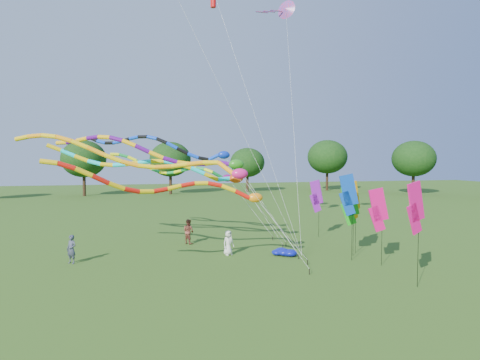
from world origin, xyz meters
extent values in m
plane|color=#295015|center=(0.00, 0.00, 0.00)|extent=(160.00, 160.00, 0.00)
cylinder|color=#382314|center=(37.08, 40.99, 1.64)|extent=(0.50, 0.50, 3.28)
ellipsoid|color=#11360E|center=(37.08, 40.99, 5.92)|extent=(6.92, 6.92, 5.88)
cylinder|color=#382314|center=(25.54, 49.84, 1.45)|extent=(0.50, 0.50, 2.90)
ellipsoid|color=#11360E|center=(25.54, 49.84, 5.24)|extent=(6.13, 6.13, 5.21)
cylinder|color=#382314|center=(11.01, 51.20, 1.55)|extent=(0.50, 0.50, 3.09)
ellipsoid|color=#11360E|center=(11.01, 51.20, 5.58)|extent=(6.52, 6.52, 5.55)
cylinder|color=#382314|center=(-2.86, 57.12, 1.68)|extent=(0.50, 0.50, 3.37)
ellipsoid|color=#11360E|center=(-2.86, 57.12, 6.08)|extent=(7.11, 7.11, 6.04)
cylinder|color=#382314|center=(-17.20, 53.36, 1.26)|extent=(0.50, 0.50, 2.52)
ellipsoid|color=#11360E|center=(-17.20, 53.36, 4.55)|extent=(5.32, 5.32, 4.52)
cylinder|color=black|center=(2.46, 3.02, 0.15)|extent=(0.05, 0.05, 0.30)
cylinder|color=silver|center=(0.88, 2.85, 2.10)|extent=(0.02, 0.02, 4.82)
ellipsoid|color=orange|center=(-0.69, 2.68, 3.91)|extent=(0.81, 0.52, 0.52)
cylinder|color=red|center=(-1.40, 2.70, 4.10)|extent=(0.23, 0.23, 0.82)
cylinder|color=yellow|center=(-2.13, 2.80, 4.42)|extent=(0.23, 0.23, 0.78)
cylinder|color=red|center=(-2.84, 2.87, 4.64)|extent=(0.23, 0.23, 0.73)
cylinder|color=yellow|center=(-3.56, 2.88, 4.71)|extent=(0.23, 0.23, 0.71)
cylinder|color=red|center=(-4.26, 2.83, 4.65)|extent=(0.23, 0.23, 0.72)
cylinder|color=yellow|center=(-4.96, 2.71, 4.53)|extent=(0.23, 0.23, 0.73)
cylinder|color=red|center=(-5.65, 2.53, 4.41)|extent=(0.23, 0.23, 0.73)
cylinder|color=yellow|center=(-6.34, 2.29, 4.37)|extent=(0.23, 0.23, 0.73)
cylinder|color=red|center=(-7.02, 2.03, 4.47)|extent=(0.23, 0.23, 0.75)
cylinder|color=yellow|center=(-7.70, 1.76, 4.70)|extent=(0.23, 0.23, 0.79)
cylinder|color=red|center=(-8.39, 1.51, 5.03)|extent=(0.23, 0.23, 0.81)
cylinder|color=yellow|center=(-9.08, 1.30, 5.38)|extent=(0.23, 0.23, 0.79)
cylinder|color=red|center=(-9.77, 1.15, 5.67)|extent=(0.23, 0.23, 0.75)
cylinder|color=yellow|center=(-10.47, 1.06, 5.84)|extent=(0.23, 0.23, 0.71)
cylinder|color=black|center=(1.82, 1.25, 0.15)|extent=(0.05, 0.05, 0.30)
cylinder|color=silver|center=(0.12, 1.86, 2.74)|extent=(0.02, 0.02, 6.11)
ellipsoid|color=#E51976|center=(-1.59, 2.47, 5.20)|extent=(0.87, 0.56, 0.56)
cylinder|color=#FF990D|center=(-2.23, 2.97, 5.49)|extent=(0.25, 0.25, 1.16)
cylinder|color=yellow|center=(-2.95, 3.52, 5.78)|extent=(0.25, 0.25, 0.86)
cylinder|color=#FF990D|center=(-3.76, 3.80, 5.73)|extent=(0.25, 0.25, 0.87)
cylinder|color=yellow|center=(-4.60, 4.02, 5.62)|extent=(0.25, 0.25, 0.87)
cylinder|color=#FF990D|center=(-5.45, 4.18, 5.54)|extent=(0.25, 0.25, 0.87)
cylinder|color=yellow|center=(-6.32, 4.31, 5.56)|extent=(0.25, 0.25, 0.88)
cylinder|color=#FF990D|center=(-7.19, 4.41, 5.72)|extent=(0.25, 0.25, 0.91)
cylinder|color=yellow|center=(-8.06, 4.53, 6.01)|extent=(0.25, 0.25, 0.94)
cylinder|color=#FF990D|center=(-8.92, 4.67, 6.38)|extent=(0.25, 0.25, 0.95)
cylinder|color=yellow|center=(-9.77, 4.86, 6.75)|extent=(0.25, 0.25, 0.93)
cylinder|color=#FF990D|center=(-10.59, 5.11, 7.04)|extent=(0.25, 0.25, 0.89)
cylinder|color=yellow|center=(-11.39, 5.42, 7.20)|extent=(0.25, 0.25, 0.87)
cylinder|color=#FF990D|center=(-12.17, 5.80, 7.22)|extent=(0.25, 0.25, 0.87)
cylinder|color=yellow|center=(-12.93, 6.22, 7.12)|extent=(0.25, 0.25, 0.89)
cylinder|color=black|center=(2.46, 4.42, 0.15)|extent=(0.05, 0.05, 0.30)
cylinder|color=silver|center=(0.71, 5.14, 2.96)|extent=(0.02, 0.02, 6.56)
ellipsoid|color=#288217|center=(-1.03, 5.86, 5.65)|extent=(0.94, 0.61, 0.61)
cylinder|color=#550B7C|center=(-1.66, 6.36, 5.71)|extent=(0.27, 0.27, 0.96)
cylinder|color=#FFB50D|center=(-2.37, 6.83, 5.72)|extent=(0.27, 0.27, 0.86)
cylinder|color=#550B7C|center=(-3.20, 7.00, 5.66)|extent=(0.27, 0.27, 0.86)
cylinder|color=#FFB50D|center=(-4.05, 7.15, 5.71)|extent=(0.27, 0.27, 0.87)
cylinder|color=#550B7C|center=(-4.90, 7.29, 5.90)|extent=(0.27, 0.27, 0.90)
cylinder|color=#FFB50D|center=(-5.74, 7.45, 6.21)|extent=(0.27, 0.27, 0.93)
cylinder|color=#550B7C|center=(-6.56, 7.65, 6.59)|extent=(0.27, 0.27, 0.93)
cylinder|color=#FFB50D|center=(-7.37, 7.90, 6.95)|extent=(0.27, 0.27, 0.90)
cylinder|color=#550B7C|center=(-8.14, 8.21, 7.21)|extent=(0.27, 0.27, 0.86)
cylinder|color=#FFB50D|center=(-8.90, 8.58, 7.34)|extent=(0.27, 0.27, 0.84)
cylinder|color=#550B7C|center=(-9.62, 9.02, 7.33)|extent=(0.27, 0.27, 0.85)
cylinder|color=#FFB50D|center=(-10.34, 9.49, 7.23)|extent=(0.27, 0.27, 0.87)
cylinder|color=#550B7C|center=(-11.04, 9.98, 7.10)|extent=(0.27, 0.27, 0.87)
cylinder|color=#FFB50D|center=(-11.74, 10.48, 7.04)|extent=(0.27, 0.27, 0.86)
cylinder|color=black|center=(2.46, 7.27, 0.15)|extent=(0.05, 0.05, 0.30)
cylinder|color=silver|center=(0.60, 7.98, 3.26)|extent=(0.02, 0.02, 7.18)
ellipsoid|color=#0C2CB1|center=(-1.26, 8.70, 6.25)|extent=(0.82, 0.53, 0.53)
cylinder|color=blue|center=(-1.90, 8.97, 6.09)|extent=(0.24, 0.24, 0.76)
cylinder|color=black|center=(-2.57, 9.14, 5.99)|extent=(0.24, 0.24, 0.73)
cylinder|color=blue|center=(-3.28, 9.22, 6.19)|extent=(0.24, 0.24, 0.76)
cylinder|color=black|center=(-3.98, 9.32, 6.51)|extent=(0.24, 0.24, 0.79)
cylinder|color=blue|center=(-4.66, 9.47, 6.87)|extent=(0.24, 0.24, 0.78)
cylinder|color=black|center=(-5.32, 9.67, 7.19)|extent=(0.24, 0.24, 0.75)
cylinder|color=blue|center=(-5.95, 9.95, 7.41)|extent=(0.24, 0.24, 0.71)
cylinder|color=black|center=(-6.56, 10.28, 7.48)|extent=(0.24, 0.24, 0.70)
cylinder|color=blue|center=(-7.15, 10.66, 7.43)|extent=(0.24, 0.24, 0.72)
cylinder|color=black|center=(-7.73, 11.08, 7.29)|extent=(0.24, 0.24, 0.73)
cylinder|color=blue|center=(-8.30, 11.51, 7.16)|extent=(0.24, 0.24, 0.72)
cylinder|color=black|center=(-8.88, 11.92, 7.10)|extent=(0.24, 0.24, 0.71)
cylinder|color=blue|center=(-9.47, 12.30, 7.18)|extent=(0.24, 0.24, 0.71)
cylinder|color=black|center=(-10.08, 12.63, 7.40)|extent=(0.24, 0.24, 0.75)
cylinder|color=black|center=(2.92, 7.93, 0.15)|extent=(0.05, 0.05, 0.30)
cylinder|color=silver|center=(1.24, 8.24, 2.47)|extent=(0.02, 0.02, 5.57)
ellipsoid|color=#E7440D|center=(-0.45, 8.56, 4.66)|extent=(0.98, 0.63, 0.63)
cylinder|color=#0EE2F0|center=(-1.26, 8.50, 4.63)|extent=(0.28, 0.28, 0.97)
cylinder|color=#E4BC0C|center=(-2.17, 8.41, 4.80)|extent=(0.28, 0.28, 0.97)
cylinder|color=#0EE2F0|center=(-3.05, 8.50, 5.19)|extent=(0.28, 0.28, 0.96)
cylinder|color=#E4BC0C|center=(-3.92, 8.65, 5.53)|extent=(0.28, 0.28, 0.93)
cylinder|color=#0EE2F0|center=(-4.77, 8.87, 5.75)|extent=(0.28, 0.28, 0.90)
cylinder|color=#E4BC0C|center=(-5.61, 9.15, 5.83)|extent=(0.28, 0.28, 0.89)
cylinder|color=#0EE2F0|center=(-6.45, 9.47, 5.78)|extent=(0.28, 0.28, 0.90)
cylinder|color=#E4BC0C|center=(-7.28, 9.82, 5.67)|extent=(0.28, 0.28, 0.91)
cylinder|color=#0EE2F0|center=(-8.11, 10.17, 5.59)|extent=(0.28, 0.28, 0.90)
cylinder|color=#E4BC0C|center=(-8.94, 10.49, 5.59)|extent=(0.28, 0.28, 0.89)
cylinder|color=#0EE2F0|center=(-9.78, 10.77, 5.73)|extent=(0.28, 0.28, 0.91)
cylinder|color=#E4BC0C|center=(-10.64, 10.98, 6.00)|extent=(0.28, 0.28, 0.94)
cylinder|color=#0EE2F0|center=(-11.50, 11.13, 6.36)|extent=(0.28, 0.28, 0.96)
cylinder|color=#E4BC0C|center=(-12.38, 11.22, 6.73)|extent=(0.28, 0.28, 0.95)
cylinder|color=black|center=(2.64, 10.06, 0.15)|extent=(0.05, 0.05, 0.30)
cylinder|color=silver|center=(1.08, 10.72, 2.42)|extent=(0.02, 0.02, 5.46)
ellipsoid|color=#7C0B63|center=(-0.48, 11.39, 4.56)|extent=(0.83, 0.54, 0.54)
cylinder|color=green|center=(-1.21, 11.40, 4.78)|extent=(0.24, 0.24, 0.95)
cylinder|color=#F3FF0D|center=(-1.89, 11.43, 5.11)|extent=(0.24, 0.24, 0.68)
cylinder|color=green|center=(-2.45, 11.77, 5.26)|extent=(0.24, 0.24, 0.66)
cylinder|color=#F3FF0D|center=(-2.98, 12.15, 5.27)|extent=(0.24, 0.24, 0.67)
cylinder|color=green|center=(-3.50, 12.57, 5.17)|extent=(0.24, 0.24, 0.69)
cylinder|color=#F3FF0D|center=(-4.02, 13.00, 5.02)|extent=(0.24, 0.24, 0.69)
cylinder|color=green|center=(-4.54, 13.42, 4.92)|extent=(0.24, 0.24, 0.67)
cylinder|color=#F3FF0D|center=(-5.07, 13.80, 4.92)|extent=(0.24, 0.24, 0.66)
cylinder|color=green|center=(-5.63, 14.14, 5.06)|extent=(0.24, 0.24, 0.68)
cylinder|color=#F3FF0D|center=(-6.21, 14.41, 5.33)|extent=(0.24, 0.24, 0.72)
cylinder|color=green|center=(-6.82, 14.62, 5.66)|extent=(0.24, 0.24, 0.74)
cylinder|color=#F3FF0D|center=(-7.46, 14.77, 5.99)|extent=(0.24, 0.24, 0.72)
cylinder|color=green|center=(-8.11, 14.88, 6.23)|extent=(0.24, 0.24, 0.69)
cylinder|color=#F3FF0D|center=(-8.77, 14.96, 6.34)|extent=(0.24, 0.24, 0.67)
cylinder|color=black|center=(2.50, 4.00, 0.15)|extent=(0.04, 0.04, 0.30)
cylinder|color=silver|center=(0.20, 6.17, 8.72)|extent=(0.01, 0.01, 17.99)
cylinder|color=red|center=(-2.01, 8.34, 16.04)|extent=(0.36, 0.36, 0.50)
cylinder|color=black|center=(2.50, 4.00, 0.15)|extent=(0.04, 0.04, 0.30)
cylinder|color=silver|center=(-3.49, 3.57, 11.98)|extent=(0.01, 0.01, 26.27)
cylinder|color=black|center=(2.50, 4.00, 0.15)|extent=(0.04, 0.04, 0.30)
cylinder|color=silver|center=(2.99, 6.92, 8.49)|extent=(0.01, 0.01, 17.41)
cone|color=purple|center=(3.48, 9.84, 16.68)|extent=(1.86, 1.86, 1.54)
cube|color=purple|center=(2.78, 9.84, 16.53)|extent=(0.90, 0.12, 0.04)
cube|color=purple|center=(2.23, 9.84, 16.41)|extent=(0.90, 0.12, 0.04)
cube|color=purple|center=(1.68, 9.84, 16.29)|extent=(0.90, 0.12, 0.04)
cylinder|color=black|center=(5.42, 3.46, 2.38)|extent=(0.02, 0.02, 4.77)
cube|color=#0C40A8|center=(5.21, 3.51, 4.17)|extent=(1.15, 0.33, 1.93)
cube|color=#0C40A8|center=(5.13, 3.52, 3.37)|extent=(1.00, 0.30, 1.51)
cylinder|color=black|center=(5.94, -1.78, 2.31)|extent=(0.02, 0.02, 4.62)
cube|color=#E90C71|center=(5.73, -1.83, 4.02)|extent=(1.14, 0.36, 1.93)
cube|color=#E90C71|center=(5.65, -1.85, 3.22)|extent=(0.99, 0.33, 1.51)
cylinder|color=black|center=(6.45, 1.98, 2.02)|extent=(0.02, 0.02, 4.03)
cube|color=#D40B64|center=(6.24, 2.03, 3.43)|extent=(1.15, 0.33, 1.93)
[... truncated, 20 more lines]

